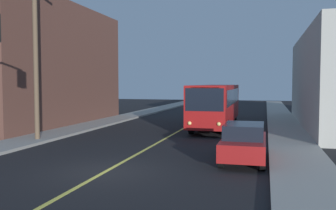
# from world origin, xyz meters

# --- Properties ---
(ground_plane) EXTENTS (120.00, 120.00, 0.00)m
(ground_plane) POSITION_xyz_m (0.00, 0.00, 0.00)
(ground_plane) COLOR black
(sidewalk_left) EXTENTS (2.50, 90.00, 0.15)m
(sidewalk_left) POSITION_xyz_m (-7.25, 10.00, 0.07)
(sidewalk_left) COLOR gray
(sidewalk_left) RESTS_ON ground
(sidewalk_right) EXTENTS (2.50, 90.00, 0.15)m
(sidewalk_right) POSITION_xyz_m (7.25, 10.00, 0.07)
(sidewalk_right) COLOR gray
(sidewalk_right) RESTS_ON ground
(lane_stripe_center) EXTENTS (0.16, 60.00, 0.01)m
(lane_stripe_center) POSITION_xyz_m (0.00, 15.00, 0.01)
(lane_stripe_center) COLOR #D8CC4C
(lane_stripe_center) RESTS_ON ground
(building_left_brick) EXTENTS (10.00, 16.83, 9.56)m
(building_left_brick) POSITION_xyz_m (-13.49, 13.25, 4.78)
(building_left_brick) COLOR brown
(building_left_brick) RESTS_ON ground
(city_bus) EXTENTS (2.64, 12.17, 3.20)m
(city_bus) POSITION_xyz_m (2.20, 15.21, 1.82)
(city_bus) COLOR maroon
(city_bus) RESTS_ON ground
(parked_car_red) EXTENTS (1.83, 4.40, 1.62)m
(parked_car_red) POSITION_xyz_m (4.95, 3.18, 0.84)
(parked_car_red) COLOR maroon
(parked_car_red) RESTS_ON ground
(utility_pole_near) EXTENTS (2.40, 0.28, 11.02)m
(utility_pole_near) POSITION_xyz_m (-6.85, 5.61, 6.18)
(utility_pole_near) COLOR brown
(utility_pole_near) RESTS_ON sidewalk_left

